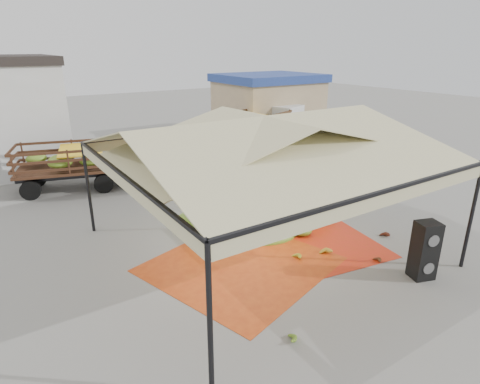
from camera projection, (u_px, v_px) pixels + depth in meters
ground at (261, 247)px, 12.31m from camera, size 90.00×90.00×0.00m
canopy_tent at (263, 141)px, 11.18m from camera, size 8.10×8.10×4.00m
building_tan at (268, 105)px, 26.97m from camera, size 6.30×5.30×4.10m
tarp_left at (241, 264)px, 11.31m from camera, size 5.60×5.46×0.01m
tarp_right at (309, 241)px, 12.66m from camera, size 4.39×4.55×0.01m
banana_heap at (256, 200)px, 14.26m from camera, size 7.29×6.59×1.30m
hand_yellow_a at (295, 256)px, 11.56m from camera, size 0.46×0.38×0.20m
hand_yellow_b at (326, 252)px, 11.78m from camera, size 0.64×0.64×0.23m
hand_red_a at (376, 259)px, 11.41m from camera, size 0.44×0.39×0.18m
hand_red_b at (384, 235)px, 12.89m from camera, size 0.50×0.44×0.20m
hand_green at (289, 337)px, 8.34m from camera, size 0.53×0.50×0.19m
hanging_bunches at (273, 150)px, 13.11m from camera, size 4.74×0.24×0.20m
speaker_stack at (425, 250)px, 10.44m from camera, size 0.71×0.66×1.59m
banana_leaves at (188, 234)px, 13.16m from camera, size 0.96×1.36×3.70m
vendor at (222, 193)px, 14.62m from camera, size 0.64×0.51×1.55m
truck_left at (96, 159)px, 17.19m from camera, size 6.16×3.53×2.01m
truck_right at (261, 125)px, 23.34m from camera, size 7.33×4.72×2.38m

